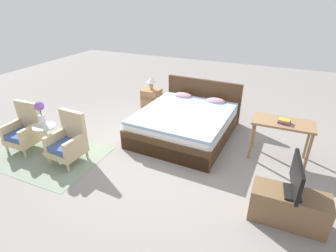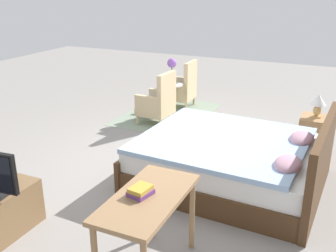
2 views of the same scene
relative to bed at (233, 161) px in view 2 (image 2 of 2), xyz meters
The scene contains 11 objects.
ground_plane 0.97m from the bed, 98.33° to the right, with size 16.00×16.00×0.00m, color gray.
floor_rug 2.85m from the bed, 139.07° to the right, with size 2.10×1.50×0.01m.
bed is the anchor object (origin of this frame).
armchair_by_window_left 3.23m from the bed, 146.19° to the right, with size 0.55×0.55×0.92m.
armchair_by_window_right 2.41m from the bed, 131.59° to the right, with size 0.58×0.58×0.92m.
side_table 2.79m from the bed, 140.22° to the right, with size 0.40×0.40×0.59m.
flower_vase 2.85m from the bed, 140.22° to the right, with size 0.17×0.17×0.48m.
nightstand 1.50m from the bed, 146.70° to the left, with size 0.44×0.41×0.60m.
table_lamp 1.59m from the bed, 146.68° to the left, with size 0.22×0.22×0.33m.
vanity_desk 1.91m from the bed, ahead, with size 1.04×0.52×0.75m.
book_stack 1.95m from the bed, ahead, with size 0.22×0.20×0.07m.
Camera 2 is at (4.45, 2.01, 2.38)m, focal length 42.00 mm.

